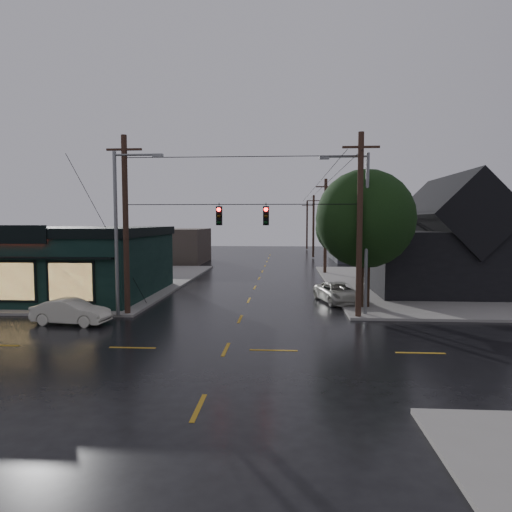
# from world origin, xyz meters

# --- Properties ---
(ground_plane) EXTENTS (160.00, 160.00, 0.00)m
(ground_plane) POSITION_xyz_m (0.00, 0.00, 0.00)
(ground_plane) COLOR black
(sidewalk_nw) EXTENTS (28.00, 28.00, 0.15)m
(sidewalk_nw) POSITION_xyz_m (-20.00, 20.00, 0.07)
(sidewalk_nw) COLOR gray
(sidewalk_nw) RESTS_ON ground
(sidewalk_ne) EXTENTS (28.00, 28.00, 0.15)m
(sidewalk_ne) POSITION_xyz_m (20.00, 20.00, 0.07)
(sidewalk_ne) COLOR gray
(sidewalk_ne) RESTS_ON ground
(pizza_shop) EXTENTS (16.30, 12.34, 4.90)m
(pizza_shop) POSITION_xyz_m (-15.00, 12.94, 2.56)
(pizza_shop) COLOR black
(pizza_shop) RESTS_ON ground
(ne_building) EXTENTS (12.60, 11.60, 8.75)m
(ne_building) POSITION_xyz_m (15.00, 17.00, 4.47)
(ne_building) COLOR black
(ne_building) RESTS_ON ground
(corner_tree) EXTENTS (6.00, 6.00, 8.38)m
(corner_tree) POSITION_xyz_m (7.31, 9.52, 5.50)
(corner_tree) COLOR black
(corner_tree) RESTS_ON ground
(utility_pole_nw) EXTENTS (2.00, 0.32, 10.15)m
(utility_pole_nw) POSITION_xyz_m (-6.50, 6.50, 0.00)
(utility_pole_nw) COLOR black
(utility_pole_nw) RESTS_ON ground
(utility_pole_ne) EXTENTS (2.00, 0.32, 10.15)m
(utility_pole_ne) POSITION_xyz_m (6.50, 6.50, 0.00)
(utility_pole_ne) COLOR black
(utility_pole_ne) RESTS_ON ground
(utility_pole_far_a) EXTENTS (2.00, 0.32, 9.65)m
(utility_pole_far_a) POSITION_xyz_m (6.50, 28.00, 0.00)
(utility_pole_far_a) COLOR black
(utility_pole_far_a) RESTS_ON ground
(utility_pole_far_b) EXTENTS (2.00, 0.32, 9.15)m
(utility_pole_far_b) POSITION_xyz_m (6.50, 48.00, 0.00)
(utility_pole_far_b) COLOR black
(utility_pole_far_b) RESTS_ON ground
(utility_pole_far_c) EXTENTS (2.00, 0.32, 9.15)m
(utility_pole_far_c) POSITION_xyz_m (6.50, 68.00, 0.00)
(utility_pole_far_c) COLOR black
(utility_pole_far_c) RESTS_ON ground
(span_signal_assembly) EXTENTS (13.00, 0.48, 1.23)m
(span_signal_assembly) POSITION_xyz_m (0.10, 6.50, 5.70)
(span_signal_assembly) COLOR black
(span_signal_assembly) RESTS_ON ground
(streetlight_nw) EXTENTS (5.40, 0.30, 9.15)m
(streetlight_nw) POSITION_xyz_m (-6.80, 5.80, 0.00)
(streetlight_nw) COLOR slate
(streetlight_nw) RESTS_ON ground
(streetlight_ne) EXTENTS (5.40, 0.30, 9.15)m
(streetlight_ne) POSITION_xyz_m (7.00, 7.20, 0.00)
(streetlight_ne) COLOR slate
(streetlight_ne) RESTS_ON ground
(bg_building_west) EXTENTS (12.00, 10.00, 4.40)m
(bg_building_west) POSITION_xyz_m (-14.00, 40.00, 2.20)
(bg_building_west) COLOR #3F362D
(bg_building_west) RESTS_ON ground
(bg_building_east) EXTENTS (14.00, 12.00, 5.60)m
(bg_building_east) POSITION_xyz_m (16.00, 45.00, 2.80)
(bg_building_east) COLOR #292A2F
(bg_building_east) RESTS_ON ground
(sedan_cream) EXTENTS (4.15, 1.89, 1.32)m
(sedan_cream) POSITION_xyz_m (-8.69, 4.18, 0.66)
(sedan_cream) COLOR beige
(sedan_cream) RESTS_ON ground
(suv_silver) EXTENTS (3.31, 5.18, 1.33)m
(suv_silver) POSITION_xyz_m (6.00, 11.46, 0.67)
(suv_silver) COLOR #B2B1A4
(suv_silver) RESTS_ON ground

